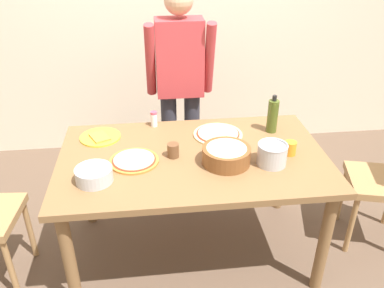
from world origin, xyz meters
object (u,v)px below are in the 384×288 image
at_px(person_cook, 180,82).
at_px(pizza_raw_on_board, 218,134).
at_px(pizza_cooked_on_tray, 134,160).
at_px(cup_orange, 290,148).
at_px(plate_with_slice, 100,137).
at_px(cup_small_brown, 173,150).
at_px(popcorn_bowl, 226,154).
at_px(salt_shaker, 154,119).
at_px(mixing_bowl_steel, 94,175).
at_px(dining_table, 193,168).
at_px(steel_pot, 272,154).
at_px(olive_oil_bottle, 273,116).

relative_size(person_cook, pizza_raw_on_board, 5.06).
xyz_separation_m(pizza_raw_on_board, pizza_cooked_on_tray, (-0.54, -0.26, -0.00)).
bearing_deg(cup_orange, plate_with_slice, 163.69).
distance_m(pizza_raw_on_board, pizza_cooked_on_tray, 0.60).
bearing_deg(cup_small_brown, popcorn_bowl, -19.08).
bearing_deg(salt_shaker, mixing_bowl_steel, -118.75).
distance_m(popcorn_bowl, mixing_bowl_steel, 0.75).
height_order(cup_orange, salt_shaker, salt_shaker).
distance_m(dining_table, steel_pot, 0.49).
distance_m(person_cook, olive_oil_bottle, 0.76).
bearing_deg(mixing_bowl_steel, salt_shaker, 61.25).
distance_m(pizza_raw_on_board, plate_with_slice, 0.76).
xyz_separation_m(steel_pot, cup_small_brown, (-0.56, 0.14, -0.02)).
xyz_separation_m(plate_with_slice, cup_orange, (1.15, -0.34, 0.03)).
distance_m(plate_with_slice, salt_shaker, 0.38).
height_order(person_cook, popcorn_bowl, person_cook).
xyz_separation_m(plate_with_slice, olive_oil_bottle, (1.12, -0.03, 0.11)).
distance_m(popcorn_bowl, cup_orange, 0.40).
distance_m(olive_oil_bottle, salt_shaker, 0.79).
xyz_separation_m(dining_table, pizza_raw_on_board, (0.19, 0.23, 0.10)).
bearing_deg(mixing_bowl_steel, person_cook, 60.21).
bearing_deg(steel_pot, plate_with_slice, 156.97).
bearing_deg(popcorn_bowl, pizza_cooked_on_tray, 172.27).
height_order(pizza_cooked_on_tray, salt_shaker, salt_shaker).
height_order(person_cook, pizza_cooked_on_tray, person_cook).
xyz_separation_m(pizza_cooked_on_tray, cup_small_brown, (0.23, 0.03, 0.03)).
height_order(person_cook, steel_pot, person_cook).
relative_size(person_cook, pizza_cooked_on_tray, 5.61).
relative_size(dining_table, pizza_raw_on_board, 5.00).
bearing_deg(pizza_raw_on_board, pizza_cooked_on_tray, -153.95).
relative_size(steel_pot, cup_orange, 2.04).
bearing_deg(popcorn_bowl, person_cook, 102.37).
height_order(cup_orange, cup_small_brown, same).
height_order(plate_with_slice, mixing_bowl_steel, mixing_bowl_steel).
xyz_separation_m(dining_table, plate_with_slice, (-0.57, 0.28, 0.10)).
relative_size(pizza_raw_on_board, cup_orange, 3.77).
height_order(plate_with_slice, olive_oil_bottle, olive_oil_bottle).
height_order(popcorn_bowl, steel_pot, steel_pot).
distance_m(dining_table, pizza_cooked_on_tray, 0.36).
xyz_separation_m(cup_orange, salt_shaker, (-0.80, 0.47, 0.01)).
xyz_separation_m(pizza_cooked_on_tray, steel_pot, (0.79, -0.11, 0.06)).
xyz_separation_m(dining_table, pizza_cooked_on_tray, (-0.35, -0.03, 0.10)).
height_order(steel_pot, cup_orange, steel_pot).
bearing_deg(cup_small_brown, olive_oil_bottle, 20.52).
height_order(pizza_cooked_on_tray, cup_orange, cup_orange).
bearing_deg(cup_small_brown, pizza_raw_on_board, 36.96).
bearing_deg(cup_orange, cup_small_brown, 175.70).
xyz_separation_m(pizza_raw_on_board, cup_orange, (0.39, -0.29, 0.03)).
bearing_deg(mixing_bowl_steel, steel_pot, 3.42).
height_order(plate_with_slice, steel_pot, steel_pot).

